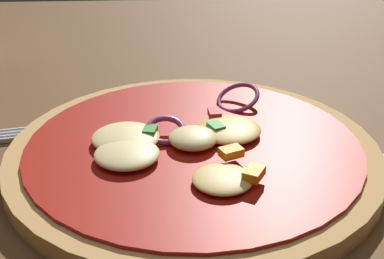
# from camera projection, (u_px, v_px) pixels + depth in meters

# --- Properties ---
(dining_table) EXTENTS (1.49, 0.96, 0.03)m
(dining_table) POSITION_uv_depth(u_px,v_px,m) (198.00, 160.00, 0.46)
(dining_table) COLOR brown
(dining_table) RESTS_ON ground
(pizza) EXTENTS (0.28, 0.28, 0.03)m
(pizza) POSITION_uv_depth(u_px,v_px,m) (192.00, 154.00, 0.43)
(pizza) COLOR tan
(pizza) RESTS_ON dining_table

